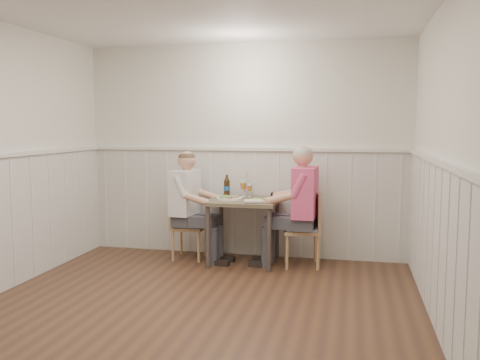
{
  "coord_description": "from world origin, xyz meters",
  "views": [
    {
      "loc": [
        1.31,
        -3.86,
        1.6
      ],
      "look_at": [
        0.08,
        1.64,
        1.0
      ],
      "focal_mm": 38.0,
      "sensor_mm": 36.0,
      "label": 1
    }
  ],
  "objects_px": {
    "grass_vase": "(245,184)",
    "diner_cream": "(188,214)",
    "chair_left": "(186,223)",
    "chair_right": "(306,226)",
    "dining_table": "(244,209)",
    "beer_bottle": "(227,187)",
    "man_in_pink": "(301,216)"
  },
  "relations": [
    {
      "from": "chair_left",
      "to": "beer_bottle",
      "type": "height_order",
      "value": "beer_bottle"
    },
    {
      "from": "man_in_pink",
      "to": "dining_table",
      "type": "bearing_deg",
      "value": 175.3
    },
    {
      "from": "dining_table",
      "to": "beer_bottle",
      "type": "distance_m",
      "value": 0.4
    },
    {
      "from": "dining_table",
      "to": "chair_right",
      "type": "distance_m",
      "value": 0.75
    },
    {
      "from": "chair_left",
      "to": "dining_table",
      "type": "bearing_deg",
      "value": -4.36
    },
    {
      "from": "chair_left",
      "to": "beer_bottle",
      "type": "relative_size",
      "value": 2.99
    },
    {
      "from": "chair_right",
      "to": "diner_cream",
      "type": "xyz_separation_m",
      "value": [
        -1.4,
        -0.05,
        0.1
      ]
    },
    {
      "from": "dining_table",
      "to": "chair_left",
      "type": "distance_m",
      "value": 0.76
    },
    {
      "from": "man_in_pink",
      "to": "chair_left",
      "type": "bearing_deg",
      "value": 175.48
    },
    {
      "from": "chair_right",
      "to": "grass_vase",
      "type": "distance_m",
      "value": 0.91
    },
    {
      "from": "grass_vase",
      "to": "diner_cream",
      "type": "bearing_deg",
      "value": -156.75
    },
    {
      "from": "chair_right",
      "to": "diner_cream",
      "type": "distance_m",
      "value": 1.4
    },
    {
      "from": "diner_cream",
      "to": "grass_vase",
      "type": "xyz_separation_m",
      "value": [
        0.63,
        0.27,
        0.34
      ]
    },
    {
      "from": "man_in_pink",
      "to": "beer_bottle",
      "type": "xyz_separation_m",
      "value": [
        -0.93,
        0.27,
        0.28
      ]
    },
    {
      "from": "chair_left",
      "to": "grass_vase",
      "type": "relative_size",
      "value": 2.36
    },
    {
      "from": "chair_right",
      "to": "beer_bottle",
      "type": "bearing_deg",
      "value": 169.23
    },
    {
      "from": "chair_right",
      "to": "beer_bottle",
      "type": "relative_size",
      "value": 3.22
    },
    {
      "from": "chair_left",
      "to": "diner_cream",
      "type": "height_order",
      "value": "diner_cream"
    },
    {
      "from": "dining_table",
      "to": "chair_left",
      "type": "height_order",
      "value": "chair_left"
    },
    {
      "from": "beer_bottle",
      "to": "grass_vase",
      "type": "bearing_deg",
      "value": 9.79
    },
    {
      "from": "dining_table",
      "to": "beer_bottle",
      "type": "bearing_deg",
      "value": 140.25
    },
    {
      "from": "chair_left",
      "to": "diner_cream",
      "type": "xyz_separation_m",
      "value": [
        0.06,
        -0.08,
        0.13
      ]
    },
    {
      "from": "grass_vase",
      "to": "dining_table",
      "type": "bearing_deg",
      "value": -80.29
    },
    {
      "from": "chair_right",
      "to": "grass_vase",
      "type": "bearing_deg",
      "value": 163.8
    },
    {
      "from": "man_in_pink",
      "to": "grass_vase",
      "type": "height_order",
      "value": "man_in_pink"
    },
    {
      "from": "chair_right",
      "to": "man_in_pink",
      "type": "height_order",
      "value": "man_in_pink"
    },
    {
      "from": "chair_right",
      "to": "man_in_pink",
      "type": "distance_m",
      "value": 0.16
    },
    {
      "from": "chair_left",
      "to": "beer_bottle",
      "type": "distance_m",
      "value": 0.67
    },
    {
      "from": "dining_table",
      "to": "diner_cream",
      "type": "height_order",
      "value": "diner_cream"
    },
    {
      "from": "dining_table",
      "to": "beer_bottle",
      "type": "height_order",
      "value": "beer_bottle"
    },
    {
      "from": "chair_right",
      "to": "beer_bottle",
      "type": "height_order",
      "value": "beer_bottle"
    },
    {
      "from": "diner_cream",
      "to": "grass_vase",
      "type": "relative_size",
      "value": 3.97
    }
  ]
}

